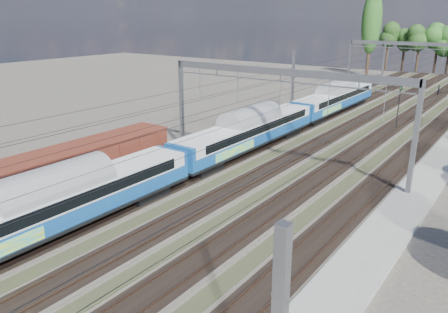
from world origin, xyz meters
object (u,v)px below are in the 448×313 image
Objects in this scene: worker at (439,91)px; signal_near at (399,101)px; freight_boxcar at (86,164)px; emu_train at (247,127)px.

signal_near reaches higher than worker.
worker is (13.39, 63.10, -1.43)m from freight_boxcar.
worker is at bearing 78.02° from freight_boxcar.
worker is at bearing 79.33° from emu_train.
freight_boxcar is 37.75m from signal_near.
freight_boxcar is 2.72× the size of signal_near.
freight_boxcar is at bearing -134.88° from signal_near.
signal_near is (0.52, -28.02, 2.57)m from worker.
signal_near is (13.91, 35.07, 1.14)m from freight_boxcar.
signal_near reaches higher than freight_boxcar.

